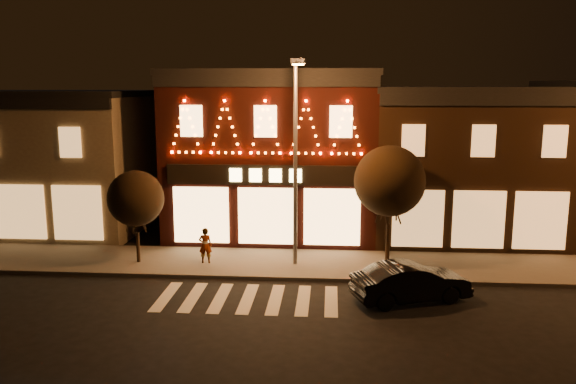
# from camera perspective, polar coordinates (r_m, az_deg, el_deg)

# --- Properties ---
(ground) EXTENTS (120.00, 120.00, 0.00)m
(ground) POSITION_cam_1_polar(r_m,az_deg,el_deg) (17.52, -5.94, -15.15)
(ground) COLOR black
(ground) RESTS_ON ground
(sidewalk_far) EXTENTS (44.00, 4.00, 0.15)m
(sidewalk_far) POSITION_cam_1_polar(r_m,az_deg,el_deg) (24.71, 1.98, -7.15)
(sidewalk_far) COLOR #47423D
(sidewalk_far) RESTS_ON ground
(building_left) EXTENTS (12.20, 8.28, 7.30)m
(building_left) POSITION_cam_1_polar(r_m,az_deg,el_deg) (33.77, -23.90, 2.97)
(building_left) COLOR #6A5C4C
(building_left) RESTS_ON ground
(building_pulp) EXTENTS (10.20, 8.34, 8.30)m
(building_pulp) POSITION_cam_1_polar(r_m,az_deg,el_deg) (29.84, -1.34, 3.96)
(building_pulp) COLOR black
(building_pulp) RESTS_ON ground
(building_right_a) EXTENTS (9.20, 8.28, 7.50)m
(building_right_a) POSITION_cam_1_polar(r_m,az_deg,el_deg) (30.48, 16.76, 2.90)
(building_right_a) COLOR black
(building_right_a) RESTS_ON ground
(streetlamp_mid) EXTENTS (0.57, 1.94, 8.45)m
(streetlamp_mid) POSITION_cam_1_polar(r_m,az_deg,el_deg) (23.26, 0.77, 4.45)
(streetlamp_mid) COLOR #59595E
(streetlamp_mid) RESTS_ON sidewalk_far
(tree_left) EXTENTS (2.35, 2.35, 3.93)m
(tree_left) POSITION_cam_1_polar(r_m,az_deg,el_deg) (24.94, -14.84, -0.63)
(tree_left) COLOR black
(tree_left) RESTS_ON sidewalk_far
(tree_right) EXTENTS (2.98, 2.98, 4.98)m
(tree_right) POSITION_cam_1_polar(r_m,az_deg,el_deg) (24.39, 10.03, 1.07)
(tree_right) COLOR black
(tree_right) RESTS_ON sidewalk_far
(dark_sedan) EXTENTS (4.44, 2.79, 1.38)m
(dark_sedan) POSITION_cam_1_polar(r_m,az_deg,el_deg) (21.12, 12.07, -8.74)
(dark_sedan) COLOR black
(dark_sedan) RESTS_ON ground
(pedestrian) EXTENTS (0.58, 0.41, 1.52)m
(pedestrian) POSITION_cam_1_polar(r_m,az_deg,el_deg) (24.67, -8.18, -5.25)
(pedestrian) COLOR gray
(pedestrian) RESTS_ON sidewalk_far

